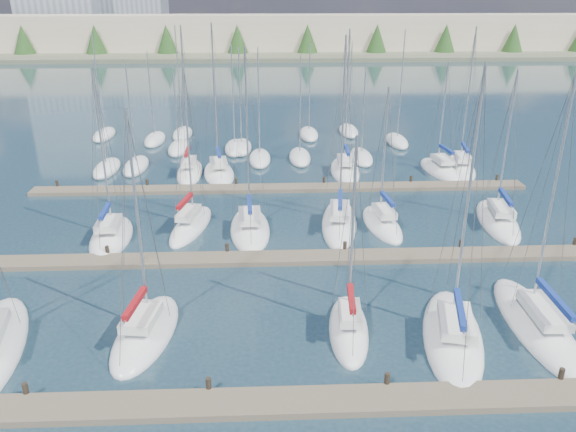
{
  "coord_description": "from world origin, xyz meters",
  "views": [
    {
      "loc": [
        -1.32,
        -17.44,
        16.9
      ],
      "look_at": [
        0.0,
        14.0,
        4.0
      ],
      "focal_mm": 35.0,
      "sensor_mm": 36.0,
      "label": 1
    }
  ],
  "objects_px": {
    "sailboat_k": "(339,222)",
    "sailboat_r": "(461,167)",
    "sailboat_p": "(345,170)",
    "sailboat_d": "(349,329)",
    "sailboat_m": "(498,221)",
    "sailboat_j": "(250,228)",
    "sailboat_q": "(440,170)",
    "sailboat_i": "(191,225)",
    "sailboat_o": "(219,173)",
    "sailboat_c": "(146,332)",
    "sailboat_n": "(190,172)",
    "sailboat_h": "(111,236)",
    "sailboat_l": "(382,224)",
    "sailboat_e": "(453,336)",
    "sailboat_f": "(537,324)"
  },
  "relations": [
    {
      "from": "sailboat_k",
      "to": "sailboat_r",
      "type": "height_order",
      "value": "sailboat_k"
    },
    {
      "from": "sailboat_f",
      "to": "sailboat_c",
      "type": "bearing_deg",
      "value": -178.74
    },
    {
      "from": "sailboat_n",
      "to": "sailboat_d",
      "type": "height_order",
      "value": "sailboat_n"
    },
    {
      "from": "sailboat_h",
      "to": "sailboat_m",
      "type": "bearing_deg",
      "value": 0.2
    },
    {
      "from": "sailboat_n",
      "to": "sailboat_o",
      "type": "bearing_deg",
      "value": -10.12
    },
    {
      "from": "sailboat_k",
      "to": "sailboat_e",
      "type": "height_order",
      "value": "sailboat_e"
    },
    {
      "from": "sailboat_c",
      "to": "sailboat_p",
      "type": "distance_m",
      "value": 30.8
    },
    {
      "from": "sailboat_k",
      "to": "sailboat_i",
      "type": "bearing_deg",
      "value": -171.62
    },
    {
      "from": "sailboat_l",
      "to": "sailboat_d",
      "type": "distance_m",
      "value": 14.67
    },
    {
      "from": "sailboat_k",
      "to": "sailboat_r",
      "type": "bearing_deg",
      "value": 51.71
    },
    {
      "from": "sailboat_l",
      "to": "sailboat_r",
      "type": "xyz_separation_m",
      "value": [
        10.7,
        13.95,
        0.01
      ]
    },
    {
      "from": "sailboat_h",
      "to": "sailboat_m",
      "type": "distance_m",
      "value": 29.12
    },
    {
      "from": "sailboat_o",
      "to": "sailboat_d",
      "type": "distance_m",
      "value": 28.48
    },
    {
      "from": "sailboat_j",
      "to": "sailboat_o",
      "type": "distance_m",
      "value": 14.0
    },
    {
      "from": "sailboat_m",
      "to": "sailboat_r",
      "type": "height_order",
      "value": "sailboat_r"
    },
    {
      "from": "sailboat_m",
      "to": "sailboat_e",
      "type": "xyz_separation_m",
      "value": [
        -8.32,
        -15.09,
        0.01
      ]
    },
    {
      "from": "sailboat_k",
      "to": "sailboat_m",
      "type": "xyz_separation_m",
      "value": [
        12.28,
        -0.15,
        -0.01
      ]
    },
    {
      "from": "sailboat_j",
      "to": "sailboat_p",
      "type": "bearing_deg",
      "value": 54.37
    },
    {
      "from": "sailboat_l",
      "to": "sailboat_p",
      "type": "relative_size",
      "value": 0.79
    },
    {
      "from": "sailboat_c",
      "to": "sailboat_f",
      "type": "relative_size",
      "value": 0.89
    },
    {
      "from": "sailboat_l",
      "to": "sailboat_o",
      "type": "height_order",
      "value": "sailboat_o"
    },
    {
      "from": "sailboat_k",
      "to": "sailboat_p",
      "type": "distance_m",
      "value": 13.25
    },
    {
      "from": "sailboat_o",
      "to": "sailboat_i",
      "type": "height_order",
      "value": "sailboat_o"
    },
    {
      "from": "sailboat_r",
      "to": "sailboat_d",
      "type": "bearing_deg",
      "value": -108.4
    },
    {
      "from": "sailboat_k",
      "to": "sailboat_r",
      "type": "relative_size",
      "value": 1.02
    },
    {
      "from": "sailboat_q",
      "to": "sailboat_i",
      "type": "relative_size",
      "value": 0.88
    },
    {
      "from": "sailboat_h",
      "to": "sailboat_d",
      "type": "distance_m",
      "value": 19.86
    },
    {
      "from": "sailboat_m",
      "to": "sailboat_q",
      "type": "xyz_separation_m",
      "value": [
        -0.68,
        12.97,
        -0.0
      ]
    },
    {
      "from": "sailboat_i",
      "to": "sailboat_n",
      "type": "bearing_deg",
      "value": 108.58
    },
    {
      "from": "sailboat_j",
      "to": "sailboat_e",
      "type": "distance_m",
      "value": 17.92
    },
    {
      "from": "sailboat_c",
      "to": "sailboat_q",
      "type": "relative_size",
      "value": 1.12
    },
    {
      "from": "sailboat_r",
      "to": "sailboat_q",
      "type": "relative_size",
      "value": 1.27
    },
    {
      "from": "sailboat_j",
      "to": "sailboat_i",
      "type": "xyz_separation_m",
      "value": [
        -4.46,
        0.74,
        0.02
      ]
    },
    {
      "from": "sailboat_h",
      "to": "sailboat_p",
      "type": "height_order",
      "value": "sailboat_p"
    },
    {
      "from": "sailboat_n",
      "to": "sailboat_e",
      "type": "xyz_separation_m",
      "value": [
        16.9,
        -28.35,
        -0.02
      ]
    },
    {
      "from": "sailboat_n",
      "to": "sailboat_h",
      "type": "bearing_deg",
      "value": -106.3
    },
    {
      "from": "sailboat_c",
      "to": "sailboat_q",
      "type": "xyz_separation_m",
      "value": [
        23.56,
        27.1,
        -0.01
      ]
    },
    {
      "from": "sailboat_k",
      "to": "sailboat_m",
      "type": "distance_m",
      "value": 12.28
    },
    {
      "from": "sailboat_l",
      "to": "sailboat_i",
      "type": "bearing_deg",
      "value": 173.39
    },
    {
      "from": "sailboat_p",
      "to": "sailboat_r",
      "type": "xyz_separation_m",
      "value": [
        11.68,
        0.46,
        0.0
      ]
    },
    {
      "from": "sailboat_k",
      "to": "sailboat_m",
      "type": "height_order",
      "value": "sailboat_k"
    },
    {
      "from": "sailboat_l",
      "to": "sailboat_q",
      "type": "bearing_deg",
      "value": 52.16
    },
    {
      "from": "sailboat_m",
      "to": "sailboat_i",
      "type": "bearing_deg",
      "value": -171.12
    },
    {
      "from": "sailboat_j",
      "to": "sailboat_m",
      "type": "height_order",
      "value": "sailboat_j"
    },
    {
      "from": "sailboat_k",
      "to": "sailboat_p",
      "type": "relative_size",
      "value": 1.03
    },
    {
      "from": "sailboat_p",
      "to": "sailboat_d",
      "type": "bearing_deg",
      "value": -94.79
    },
    {
      "from": "sailboat_l",
      "to": "sailboat_d",
      "type": "xyz_separation_m",
      "value": [
        -4.55,
        -13.95,
        0.01
      ]
    },
    {
      "from": "sailboat_p",
      "to": "sailboat_q",
      "type": "xyz_separation_m",
      "value": [
        9.37,
        -0.23,
        -0.01
      ]
    },
    {
      "from": "sailboat_m",
      "to": "sailboat_i",
      "type": "distance_m",
      "value": 23.55
    },
    {
      "from": "sailboat_h",
      "to": "sailboat_o",
      "type": "relative_size",
      "value": 0.85
    }
  ]
}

